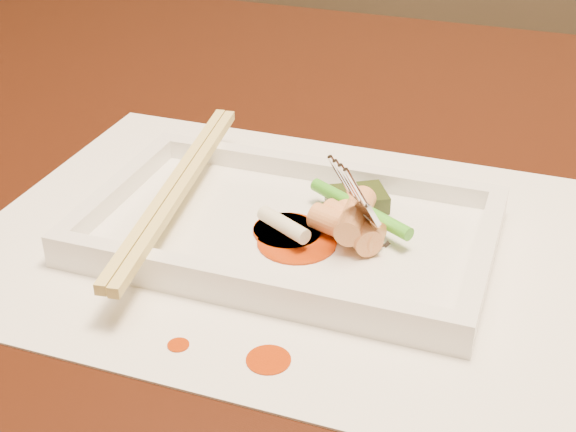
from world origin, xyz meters
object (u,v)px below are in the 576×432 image
(table, at_px, (331,314))
(fork, at_px, (409,129))
(plate_base, at_px, (288,235))
(placemat, at_px, (288,241))
(chopstick_a, at_px, (172,185))

(table, height_order, fork, fork)
(plate_base, xyz_separation_m, fork, (0.07, 0.02, 0.08))
(table, xyz_separation_m, fork, (0.06, -0.04, 0.18))
(placemat, height_order, plate_base, plate_base)
(table, relative_size, fork, 10.00)
(fork, bearing_deg, plate_base, -165.58)
(placemat, distance_m, chopstick_a, 0.09)
(placemat, relative_size, chopstick_a, 1.65)
(plate_base, bearing_deg, fork, 14.42)
(table, xyz_separation_m, chopstick_a, (-0.10, -0.06, 0.13))
(placemat, relative_size, fork, 2.86)
(table, bearing_deg, placemat, -101.94)
(table, relative_size, placemat, 3.50)
(table, bearing_deg, chopstick_a, -146.94)
(table, relative_size, plate_base, 5.38)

